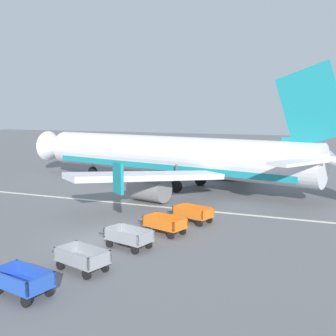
{
  "coord_description": "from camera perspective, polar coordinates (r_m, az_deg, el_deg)",
  "views": [
    {
      "loc": [
        12.32,
        -19.8,
        7.51
      ],
      "look_at": [
        -0.31,
        11.51,
        2.8
      ],
      "focal_mm": 44.22,
      "sensor_mm": 36.0,
      "label": 1
    }
  ],
  "objects": [
    {
      "name": "baggage_cart_fourth_in_row",
      "position": [
        25.52,
        -0.45,
        -7.76
      ],
      "size": [
        3.61,
        2.1,
        1.07
      ],
      "color": "orange",
      "rests_on": "ground"
    },
    {
      "name": "baggage_cart_third_in_row",
      "position": [
        23.12,
        -5.46,
        -9.48
      ],
      "size": [
        3.62,
        1.98,
        1.07
      ],
      "color": "gray",
      "rests_on": "ground"
    },
    {
      "name": "apron_stripe",
      "position": [
        32.58,
        -0.89,
        -5.37
      ],
      "size": [
        120.0,
        0.36,
        0.01
      ],
      "primitive_type": "cube",
      "color": "silver",
      "rests_on": "ground"
    },
    {
      "name": "ground_plane",
      "position": [
        24.5,
        -9.6,
        -10.02
      ],
      "size": [
        220.0,
        220.0,
        0.0
      ],
      "primitive_type": "plane",
      "color": "slate"
    },
    {
      "name": "baggage_cart_second_in_row",
      "position": [
        20.32,
        -11.78,
        -12.1
      ],
      "size": [
        3.61,
        2.05,
        1.07
      ],
      "color": "gray",
      "rests_on": "ground"
    },
    {
      "name": "airplane",
      "position": [
        40.42,
        1.16,
        1.61
      ],
      "size": [
        37.34,
        30.21,
        11.34
      ],
      "color": "silver",
      "rests_on": "ground"
    },
    {
      "name": "baggage_cart_nearest",
      "position": [
        18.44,
        -19.5,
        -14.53
      ],
      "size": [
        3.63,
        1.9,
        1.07
      ],
      "color": "#234CB2",
      "rests_on": "ground"
    },
    {
      "name": "baggage_cart_far_end",
      "position": [
        28.1,
        3.45,
        -6.3
      ],
      "size": [
        3.61,
        2.1,
        1.07
      ],
      "color": "orange",
      "rests_on": "ground"
    }
  ]
}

